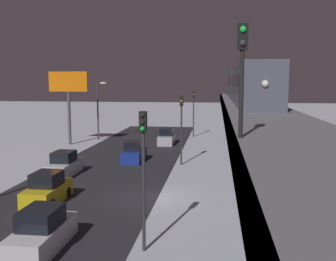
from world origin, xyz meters
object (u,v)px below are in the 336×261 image
sedan_white_2 (42,233)px  traffic_light_mid (181,120)px  rail_signal (242,61)px  commercial_billboard (68,89)px  sedan_blue (134,153)px  sedan_silver (167,138)px  traffic_light_far (194,107)px  traffic_light_near (143,161)px  sedan_yellow (47,190)px  sedan_white (64,165)px  subway_train (245,84)px

sedan_white_2 → traffic_light_mid: traffic_light_mid is taller
rail_signal → commercial_billboard: rail_signal is taller
sedan_blue → sedan_silver: bearing=80.6°
traffic_light_far → commercial_billboard: 17.22m
traffic_light_near → commercial_billboard: commercial_billboard is taller
rail_signal → traffic_light_mid: (4.06, -21.46, -4.23)m
rail_signal → sedan_silver: (6.96, -33.39, -7.63)m
traffic_light_mid → sedan_yellow: bearing=58.7°
rail_signal → sedan_blue: rail_signal is taller
commercial_billboard → sedan_silver: bearing=-171.3°
sedan_white → traffic_light_far: traffic_light_far is taller
sedan_white_2 → commercial_billboard: size_ratio=0.50×
sedan_white_2 → subway_train: bearing=68.2°
subway_train → rail_signal: (2.14, 29.53, 0.95)m
rail_signal → sedan_blue: 25.34m
commercial_billboard → traffic_light_mid: bearing=145.4°
sedan_yellow → traffic_light_near: (-7.50, 6.38, 3.41)m
sedan_white_2 → traffic_light_mid: size_ratio=0.69×
sedan_yellow → rail_signal: bearing=141.8°
sedan_blue → sedan_silver: size_ratio=0.96×
sedan_yellow → sedan_white_2: bearing=112.4°
sedan_silver → commercial_billboard: commercial_billboard is taller
sedan_white_2 → commercial_billboard: commercial_billboard is taller
sedan_silver → sedan_white_2: size_ratio=0.94×
subway_train → traffic_light_near: 27.70m
sedan_yellow → sedan_blue: size_ratio=1.05×
sedan_blue → sedan_white: bearing=-126.7°
sedan_white_2 → traffic_light_far: traffic_light_far is taller
subway_train → sedan_silver: (9.10, -3.86, -6.68)m
rail_signal → traffic_light_near: (4.06, -2.73, -4.23)m
traffic_light_far → sedan_white_2: bearing=82.9°
sedan_yellow → sedan_white_2: same height
traffic_light_far → commercial_billboard: commercial_billboard is taller
subway_train → traffic_light_far: subway_train is taller
rail_signal → sedan_white: bearing=-50.7°
sedan_white → traffic_light_near: size_ratio=0.66×
sedan_yellow → traffic_light_mid: 14.84m
sedan_white → sedan_blue: bearing=-126.7°
sedan_white → traffic_light_near: traffic_light_near is taller
subway_train → rail_signal: 29.62m
rail_signal → sedan_white: rail_signal is taller
sedan_yellow → commercial_billboard: commercial_billboard is taller
sedan_blue → traffic_light_near: traffic_light_near is taller
sedan_white_2 → traffic_light_near: traffic_light_near is taller
sedan_yellow → traffic_light_far: size_ratio=0.66×
sedan_white → traffic_light_mid: traffic_light_mid is taller
subway_train → traffic_light_mid: 10.69m
sedan_silver → traffic_light_far: traffic_light_far is taller
sedan_blue → traffic_light_far: traffic_light_far is taller
subway_train → traffic_light_mid: subway_train is taller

